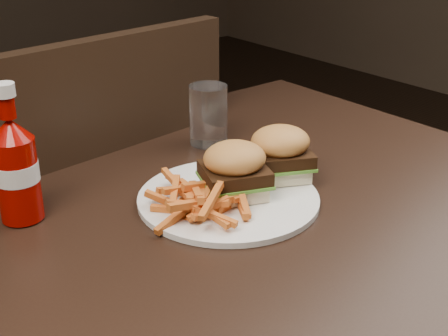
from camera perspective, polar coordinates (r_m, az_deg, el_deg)
dining_table at (r=0.86m, az=-5.20°, el=-6.24°), size 1.20×0.80×0.04m
chair_far at (r=1.42m, az=-13.81°, el=-7.58°), size 0.52×0.52×0.05m
plate at (r=0.90m, az=0.40°, el=-2.81°), size 0.26×0.26×0.01m
sandwich_half_a at (r=0.90m, az=0.96°, el=-1.85°), size 0.10×0.10×0.02m
sandwich_half_b at (r=0.96m, az=5.07°, el=-0.18°), size 0.11×0.10×0.02m
fries_pile at (r=0.86m, az=-1.95°, el=-2.25°), size 0.16×0.16×0.05m
ketchup_bottle at (r=0.88m, az=-18.34°, el=-0.99°), size 0.07×0.07×0.12m
tumbler at (r=1.09m, az=-1.44°, el=4.89°), size 0.07×0.07×0.10m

